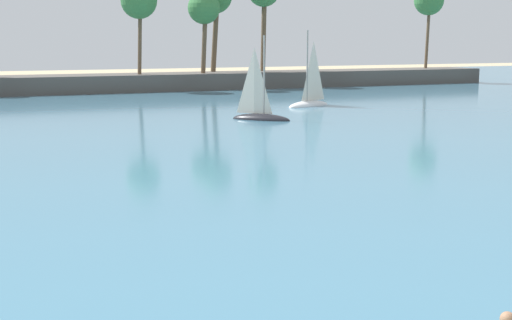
{
  "coord_description": "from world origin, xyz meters",
  "views": [
    {
      "loc": [
        -6.0,
        1.83,
        5.35
      ],
      "look_at": [
        -0.03,
        15.79,
        2.76
      ],
      "focal_mm": 49.75,
      "sensor_mm": 36.0,
      "label": 1
    }
  ],
  "objects": [
    {
      "name": "palm_headland",
      "position": [
        2.52,
        74.74,
        2.91
      ],
      "size": [
        107.69,
        6.55,
        12.58
      ],
      "color": "#514C47",
      "rests_on": "ground"
    },
    {
      "name": "sea",
      "position": [
        0.0,
        62.05,
        0.03
      ],
      "size": [
        220.0,
        105.3,
        0.06
      ],
      "primitive_type": "cube",
      "color": "teal",
      "rests_on": "ground"
    },
    {
      "name": "sailboat_toward_headland",
      "position": [
        20.3,
        52.39,
        0.64
      ],
      "size": [
        4.63,
        2.87,
        6.45
      ],
      "color": "white",
      "rests_on": "sea"
    },
    {
      "name": "sailboat_mid_bay",
      "position": [
        12.73,
        44.94,
        0.6
      ],
      "size": [
        3.72,
        3.83,
        5.96
      ],
      "color": "black",
      "rests_on": "sea"
    }
  ]
}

